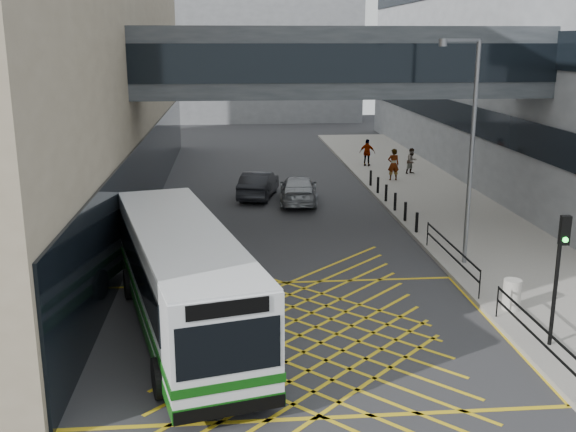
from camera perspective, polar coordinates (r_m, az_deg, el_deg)
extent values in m
plane|color=#333335|center=(20.12, 0.99, -10.08)|extent=(120.00, 120.00, 0.00)
cube|color=black|center=(35.01, -11.51, 3.78)|extent=(0.10, 41.50, 4.00)
cube|color=black|center=(44.62, 13.37, 8.56)|extent=(0.10, 43.50, 1.60)
cube|color=black|center=(44.40, 13.68, 13.69)|extent=(0.10, 43.50, 1.60)
cube|color=gray|center=(78.18, -5.17, 14.99)|extent=(28.00, 16.00, 18.00)
cube|color=#393E43|center=(30.59, 4.43, 12.88)|extent=(20.00, 4.00, 3.00)
cube|color=black|center=(28.60, 5.09, 12.75)|extent=(19.50, 0.06, 1.60)
cube|color=black|center=(32.58, 3.84, 12.99)|extent=(19.50, 0.06, 1.60)
cube|color=gray|center=(35.90, 12.91, 0.83)|extent=(6.00, 54.00, 0.16)
cube|color=gold|center=(20.11, 0.99, -10.07)|extent=(12.00, 9.00, 0.01)
cube|color=white|center=(20.01, -8.90, -5.06)|extent=(5.16, 11.46, 2.74)
cube|color=#0F4A0E|center=(20.45, -8.77, -8.22)|extent=(5.21, 11.51, 0.35)
cube|color=#0F4A0E|center=(20.24, -8.83, -6.82)|extent=(5.23, 11.51, 0.22)
cube|color=black|center=(20.47, -9.25, -3.57)|extent=(4.88, 10.09, 1.07)
cube|color=black|center=(14.87, -5.05, -11.04)|extent=(2.29, 0.64, 1.22)
cube|color=black|center=(14.48, -5.11, -7.81)|extent=(1.79, 0.50, 0.36)
cube|color=white|center=(19.60, -9.06, -1.25)|extent=(5.11, 11.36, 0.10)
cube|color=black|center=(15.54, -4.91, -15.98)|extent=(2.49, 0.71, 0.30)
cube|color=black|center=(25.64, -11.02, -3.60)|extent=(2.49, 0.71, 0.30)
cylinder|color=black|center=(17.01, -10.85, -13.33)|extent=(0.52, 1.05, 1.02)
cylinder|color=black|center=(17.47, -2.32, -12.27)|extent=(0.52, 1.05, 1.02)
cylinder|color=black|center=(23.32, -13.33, -5.59)|extent=(0.52, 1.05, 1.02)
cylinder|color=black|center=(23.65, -7.13, -5.00)|extent=(0.52, 1.05, 1.02)
imported|color=silver|center=(24.51, -8.05, -3.98)|extent=(1.72, 4.09, 1.30)
imported|color=black|center=(37.18, -2.51, 2.70)|extent=(2.90, 5.00, 1.47)
imported|color=gray|center=(35.96, 0.88, 2.33)|extent=(2.47, 5.01, 1.51)
cylinder|color=black|center=(19.96, 21.67, -5.91)|extent=(0.12, 0.12, 3.20)
cube|color=black|center=(19.26, 22.39, -1.13)|extent=(0.27, 0.19, 0.80)
sphere|color=#19E533|center=(19.24, 22.43, -1.88)|extent=(0.16, 0.16, 0.15)
cylinder|color=slate|center=(25.81, 15.26, 4.94)|extent=(0.22, 0.22, 8.27)
cube|color=slate|center=(24.92, 14.49, 14.23)|extent=(1.56, 0.76, 0.10)
cylinder|color=slate|center=(24.37, 13.00, 14.12)|extent=(0.38, 0.38, 0.26)
cylinder|color=#ADA89E|center=(22.52, 18.42, -6.32)|extent=(0.56, 0.56, 0.98)
cube|color=black|center=(19.49, 20.15, -8.31)|extent=(0.05, 5.00, 0.05)
cube|color=black|center=(19.64, 20.04, -9.39)|extent=(0.05, 5.00, 0.05)
cube|color=black|center=(25.60, 13.66, -2.37)|extent=(0.05, 6.00, 0.05)
cube|color=black|center=(25.72, 13.61, -3.22)|extent=(0.05, 6.00, 0.05)
cylinder|color=black|center=(21.77, 17.31, -6.92)|extent=(0.04, 0.04, 1.00)
cylinder|color=black|center=(23.07, 15.93, -5.59)|extent=(0.04, 0.04, 1.00)
cylinder|color=black|center=(28.46, 11.73, -1.49)|extent=(0.04, 0.04, 1.00)
cylinder|color=black|center=(30.35, 10.85, -0.53)|extent=(0.14, 0.14, 0.90)
cylinder|color=black|center=(32.22, 9.90, 0.39)|extent=(0.14, 0.14, 0.90)
cylinder|color=black|center=(34.10, 9.06, 1.22)|extent=(0.14, 0.14, 0.90)
cylinder|color=black|center=(35.99, 8.31, 1.95)|extent=(0.14, 0.14, 0.90)
cylinder|color=black|center=(37.90, 7.63, 2.61)|extent=(0.14, 0.14, 0.90)
cylinder|color=black|center=(39.81, 7.01, 3.21)|extent=(0.14, 0.14, 0.90)
imported|color=gray|center=(41.50, 8.91, 4.33)|extent=(0.77, 0.56, 1.92)
imported|color=gray|center=(43.79, 10.44, 4.60)|extent=(0.92, 0.80, 1.63)
imported|color=gray|center=(46.04, 6.73, 5.34)|extent=(1.19, 0.90, 1.81)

